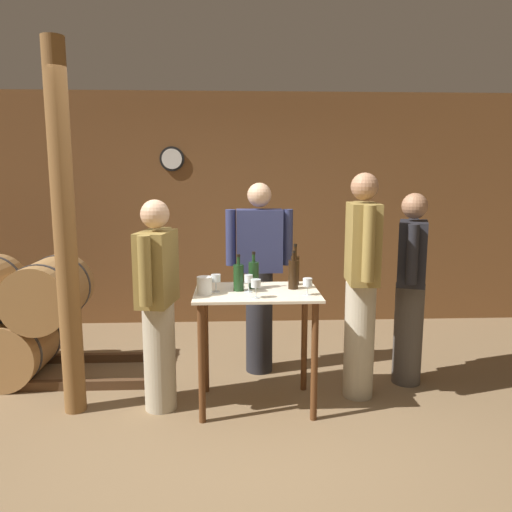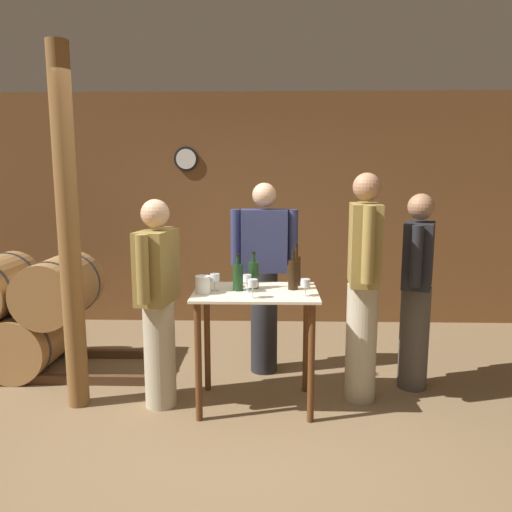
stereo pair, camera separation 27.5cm
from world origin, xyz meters
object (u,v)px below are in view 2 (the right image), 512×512
Objects in this scene: person_host at (417,288)px; wine_glass_near_center at (247,279)px; ice_bucket at (203,285)px; person_visitor_near_door at (363,283)px; person_visitor_bearded at (158,300)px; wine_bottle_left at (254,274)px; wine_bottle_far_left at (238,277)px; wine_bottle_center at (293,274)px; wine_glass_near_left at (215,278)px; wine_glass_far_side at (305,284)px; wine_glass_near_right at (253,284)px; wooden_post at (69,233)px; wine_bottle_right at (296,270)px; person_visitor_with_scarf at (264,274)px.

wine_glass_near_center is at bearing -163.79° from person_host.
ice_bucket is 1.23m from person_visitor_near_door.
wine_bottle_left is at bearing 9.40° from person_visitor_bearded.
wine_bottle_far_left is 0.17× the size of person_visitor_bearded.
wine_bottle_center is at bearing -173.22° from person_visitor_near_door.
wine_glass_far_side is (0.67, -0.13, -0.01)m from wine_glass_near_left.
wine_glass_near_left is at bearing 145.87° from wine_glass_near_right.
wine_glass_near_right is 1.45m from person_host.
ice_bucket is 0.38m from person_visitor_bearded.
wooden_post is 20.44× the size of ice_bucket.
wine_glass_near_center is 0.18m from wine_glass_near_right.
person_visitor_bearded reaches higher than wine_glass_near_center.
wine_glass_near_left is 0.08× the size of person_visitor_bearded.
wine_glass_near_center is at bearing 10.14° from ice_bucket.
ice_bucket is (-0.67, -0.15, -0.05)m from wine_bottle_center.
wooden_post is at bearing -174.69° from wine_bottle_left.
wine_glass_far_side is 0.08× the size of person_visitor_bearded.
person_visitor_near_door reaches higher than wine_glass_near_right.
wine_glass_near_left is 0.46m from person_visitor_bearded.
wine_bottle_center is at bearing 15.50° from wine_glass_near_center.
wine_bottle_right reaches higher than wine_bottle_center.
person_visitor_near_door reaches higher than wine_bottle_left.
wine_glass_far_side is at bearing -82.05° from wine_bottle_right.
wooden_post is 1.29m from wine_bottle_far_left.
wine_glass_near_right is at bearing -75.59° from wine_glass_near_center.
wine_bottle_right is 0.66m from wine_glass_near_left.
wooden_post is 1.36m from wine_glass_near_center.
wine_glass_near_left and wine_glass_near_right have the same top height.
wine_bottle_right is 2.42× the size of wine_glass_near_left.
person_host is 1.29m from person_visitor_with_scarf.
person_host is (1.69, 0.46, -0.12)m from ice_bucket.
wine_bottle_right is 0.56m from person_visitor_with_scarf.
wine_glass_far_side is at bearing -69.05° from wine_bottle_center.
wine_bottle_right is at bearing 97.95° from wine_glass_far_side.
wine_glass_far_side is at bearing -4.01° from ice_bucket.
wooden_post reaches higher than ice_bucket.
person_host is (1.61, 0.38, -0.15)m from wine_glass_near_left.
wine_bottle_far_left reaches higher than wine_glass_near_right.
wine_bottle_right is 0.44m from wine_glass_near_center.
wine_bottle_center is at bearing 6.33° from wine_bottle_far_left.
wine_glass_near_left is at bearing 0.61° from person_visitor_bearded.
wine_bottle_center is 2.25× the size of wine_glass_near_center.
person_visitor_near_door reaches higher than wine_glass_near_center.
wine_glass_near_left is 0.08× the size of person_visitor_near_door.
person_host is at bearing 23.52° from wine_glass_near_right.
wooden_post is at bearing 176.22° from wine_glass_far_side.
wine_bottle_left is at bearing 35.21° from wine_bottle_far_left.
wine_bottle_right is at bearing 51.47° from wine_glass_near_right.
wine_glass_far_side is at bearing -149.82° from person_visitor_near_door.
wine_bottle_center is 2.25× the size of ice_bucket.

